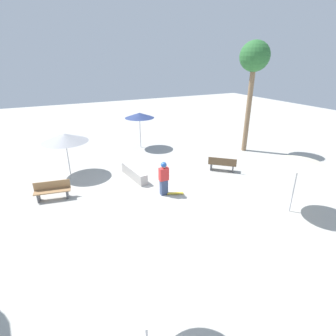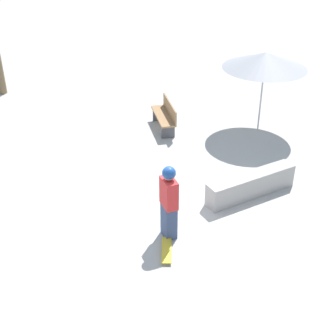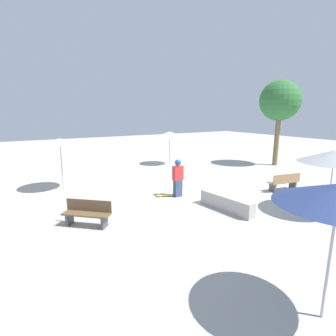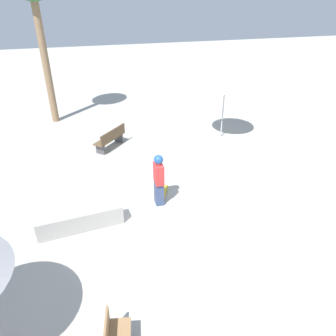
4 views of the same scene
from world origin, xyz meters
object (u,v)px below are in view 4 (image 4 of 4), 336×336
object	(u,v)px
bench_far	(111,139)
shade_umbrella_cream	(225,84)
skateboard	(163,192)
concrete_ledge	(80,221)
skater_main	(159,178)

from	to	relation	value
bench_far	shade_umbrella_cream	xyz separation A→B (m)	(-4.84, 0.05, 1.92)
skateboard	concrete_ledge	size ratio (longest dim) A/B	0.34
concrete_ledge	shade_umbrella_cream	world-z (taller)	shade_umbrella_cream
bench_far	shade_umbrella_cream	bearing A→B (deg)	-48.62
skater_main	skateboard	size ratio (longest dim) A/B	2.06
skateboard	shade_umbrella_cream	bearing A→B (deg)	-20.70
skater_main	shade_umbrella_cream	size ratio (longest dim) A/B	0.67
skater_main	concrete_ledge	size ratio (longest dim) A/B	0.70
concrete_ledge	skateboard	bearing A→B (deg)	-156.43
skater_main	concrete_ledge	distance (m)	2.56
concrete_ledge	skater_main	bearing A→B (deg)	-164.37
skater_main	shade_umbrella_cream	xyz separation A→B (m)	(-3.78, -4.20, 1.44)
skater_main	concrete_ledge	xyz separation A→B (m)	(2.39, 0.67, -0.62)
skateboard	bench_far	bearing A→B (deg)	42.00
skater_main	skateboard	bearing A→B (deg)	-27.33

